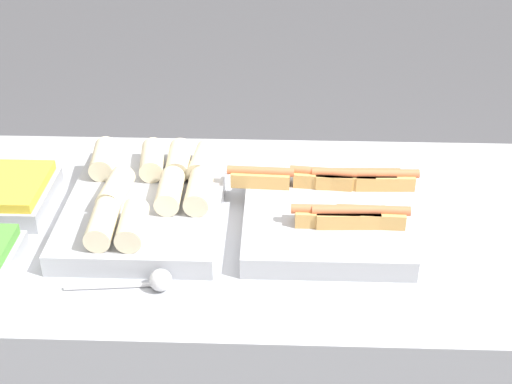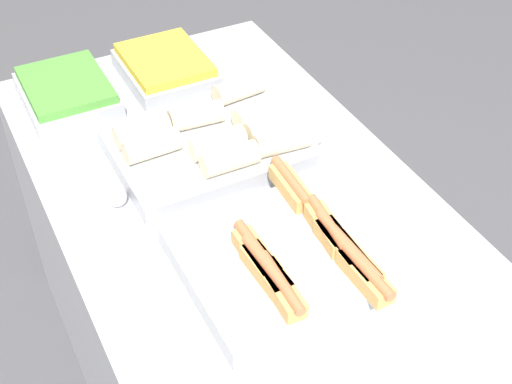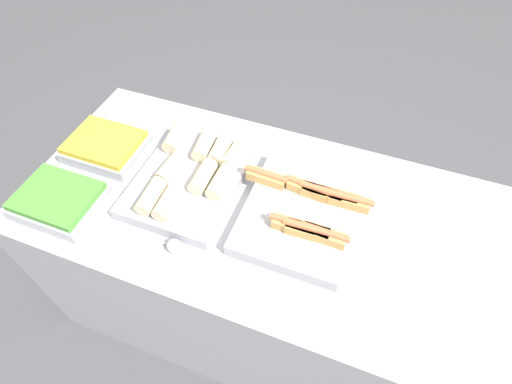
# 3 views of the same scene
# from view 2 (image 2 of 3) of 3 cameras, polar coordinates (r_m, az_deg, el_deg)

# --- Properties ---
(counter) EXTENTS (1.89, 0.84, 0.85)m
(counter) POSITION_cam_2_polar(r_m,az_deg,el_deg) (1.89, 1.35, -13.41)
(counter) COLOR #A8AAB2
(counter) RESTS_ON ground_plane
(tray_hotdogs) EXTENTS (0.46, 0.45, 0.10)m
(tray_hotdogs) POSITION_cam_2_polar(r_m,az_deg,el_deg) (1.49, 3.15, -5.03)
(tray_hotdogs) COLOR #A8AAB2
(tray_hotdogs) RESTS_ON counter
(tray_wraps) EXTENTS (0.36, 0.46, 0.11)m
(tray_wraps) POSITION_cam_2_polar(r_m,az_deg,el_deg) (1.78, -3.53, 4.10)
(tray_wraps) COLOR #A8AAB2
(tray_wraps) RESTS_ON counter
(tray_side_front) EXTENTS (0.29, 0.23, 0.07)m
(tray_side_front) POSITION_cam_2_polar(r_m,az_deg,el_deg) (2.03, -14.87, 7.68)
(tray_side_front) COLOR #A8AAB2
(tray_side_front) RESTS_ON counter
(tray_side_back) EXTENTS (0.29, 0.23, 0.07)m
(tray_side_back) POSITION_cam_2_polar(r_m,az_deg,el_deg) (2.09, -7.26, 9.84)
(tray_side_back) COLOR #A8AAB2
(tray_side_back) RESTS_ON counter
(serving_spoon_near) EXTENTS (0.23, 0.05, 0.05)m
(serving_spoon_near) POSITION_cam_2_polar(r_m,az_deg,el_deg) (1.69, -11.22, -0.15)
(serving_spoon_near) COLOR silver
(serving_spoon_near) RESTS_ON counter
(serving_spoon_far) EXTENTS (0.23, 0.05, 0.05)m
(serving_spoon_far) POSITION_cam_2_polar(r_m,az_deg,el_deg) (1.84, 4.46, 4.72)
(serving_spoon_far) COLOR silver
(serving_spoon_far) RESTS_ON counter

